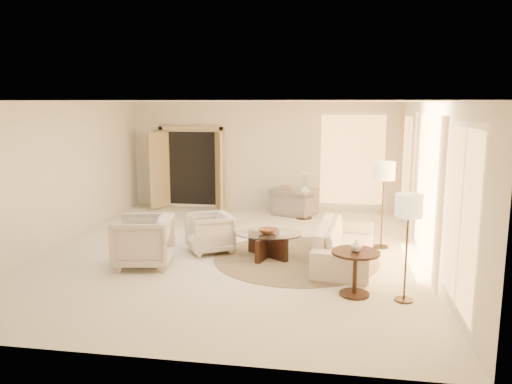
# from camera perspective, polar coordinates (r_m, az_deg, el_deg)

# --- Properties ---
(room) EXTENTS (7.04, 8.04, 2.83)m
(room) POSITION_cam_1_polar(r_m,az_deg,el_deg) (9.14, -2.88, 1.47)
(room) COLOR silver
(room) RESTS_ON ground
(windows_right) EXTENTS (0.10, 6.40, 2.40)m
(windows_right) POSITION_cam_1_polar(r_m,az_deg,el_deg) (9.18, 18.83, 0.67)
(windows_right) COLOR #ECAA5E
(windows_right) RESTS_ON room
(window_back_corner) EXTENTS (1.70, 0.10, 2.40)m
(window_back_corner) POSITION_cam_1_polar(r_m,az_deg,el_deg) (12.87, 10.97, 3.61)
(window_back_corner) COLOR #ECAA5E
(window_back_corner) RESTS_ON room
(curtains_right) EXTENTS (0.06, 5.20, 2.60)m
(curtains_right) POSITION_cam_1_polar(r_m,az_deg,el_deg) (10.06, 17.70, 1.23)
(curtains_right) COLOR #D8B68E
(curtains_right) RESTS_ON room
(french_doors) EXTENTS (1.95, 0.66, 2.16)m
(french_doors) POSITION_cam_1_polar(r_m,az_deg,el_deg) (13.32, -7.44, 2.70)
(french_doors) COLOR tan
(french_doors) RESTS_ON room
(area_rug) EXTENTS (3.11, 3.11, 0.01)m
(area_rug) POSITION_cam_1_polar(r_m,az_deg,el_deg) (9.11, 4.57, -7.58)
(area_rug) COLOR #473B28
(area_rug) RESTS_ON room
(sofa) EXTENTS (1.13, 2.43, 0.69)m
(sofa) POSITION_cam_1_polar(r_m,az_deg,el_deg) (8.95, 10.12, -5.76)
(sofa) COLOR beige
(sofa) RESTS_ON room
(armchair_left) EXTENTS (1.02, 1.04, 0.80)m
(armchair_left) POSITION_cam_1_polar(r_m,az_deg,el_deg) (9.44, -5.33, -4.46)
(armchair_left) COLOR beige
(armchair_left) RESTS_ON room
(armchair_right) EXTENTS (1.01, 1.06, 0.96)m
(armchair_right) POSITION_cam_1_polar(r_m,az_deg,el_deg) (8.81, -12.79, -5.23)
(armchair_right) COLOR beige
(armchair_right) RESTS_ON room
(accent_chair) EXTENTS (1.20, 1.00, 0.89)m
(accent_chair) POSITION_cam_1_polar(r_m,az_deg,el_deg) (12.50, 4.36, -0.62)
(accent_chair) COLOR gray
(accent_chair) RESTS_ON room
(coffee_table) EXTENTS (1.58, 1.58, 0.46)m
(coffee_table) POSITION_cam_1_polar(r_m,az_deg,el_deg) (9.10, 1.34, -5.73)
(coffee_table) COLOR black
(coffee_table) RESTS_ON room
(end_table) EXTENTS (0.70, 0.70, 0.66)m
(end_table) POSITION_cam_1_polar(r_m,az_deg,el_deg) (7.44, 11.29, -8.22)
(end_table) COLOR black
(end_table) RESTS_ON room
(side_table) EXTENTS (0.50, 0.50, 0.59)m
(side_table) POSITION_cam_1_polar(r_m,az_deg,el_deg) (12.14, 5.53, -1.40)
(side_table) COLOR #312A1D
(side_table) RESTS_ON room
(floor_lamp_near) EXTENTS (0.41, 0.41, 1.68)m
(floor_lamp_near) POSITION_cam_1_polar(r_m,az_deg,el_deg) (9.77, 14.43, 1.91)
(floor_lamp_near) COLOR #312A1D
(floor_lamp_near) RESTS_ON room
(floor_lamp_far) EXTENTS (0.37, 0.37, 1.54)m
(floor_lamp_far) POSITION_cam_1_polar(r_m,az_deg,el_deg) (7.18, 17.05, -2.04)
(floor_lamp_far) COLOR #312A1D
(floor_lamp_far) RESTS_ON room
(bowl) EXTENTS (0.38, 0.38, 0.08)m
(bowl) POSITION_cam_1_polar(r_m,az_deg,el_deg) (9.04, 1.35, -4.46)
(bowl) COLOR brown
(bowl) RESTS_ON coffee_table
(end_vase) EXTENTS (0.18, 0.18, 0.17)m
(end_vase) POSITION_cam_1_polar(r_m,az_deg,el_deg) (7.36, 11.37, -6.07)
(end_vase) COLOR silver
(end_vase) RESTS_ON end_table
(side_vase) EXTENTS (0.29, 0.29, 0.26)m
(side_vase) POSITION_cam_1_polar(r_m,az_deg,el_deg) (12.08, 5.56, 0.27)
(side_vase) COLOR silver
(side_vase) RESTS_ON side_table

